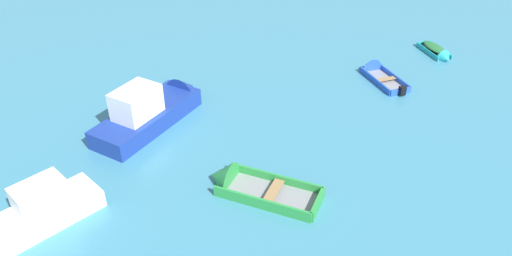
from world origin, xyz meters
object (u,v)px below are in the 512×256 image
(motor_launch_deep_blue_back_row_right, at_px, (153,108))
(rowboat_blue_distant_center, at_px, (375,72))
(rowboat_turquoise_near_left, at_px, (438,53))
(rowboat_green_back_row_center, at_px, (240,184))
(motor_launch_white_far_back, at_px, (21,222))

(motor_launch_deep_blue_back_row_right, bearing_deg, rowboat_blue_distant_center, 15.86)
(motor_launch_deep_blue_back_row_right, height_order, rowboat_turquoise_near_left, motor_launch_deep_blue_back_row_right)
(rowboat_turquoise_near_left, bearing_deg, motor_launch_deep_blue_back_row_right, -162.27)
(rowboat_blue_distant_center, bearing_deg, rowboat_green_back_row_center, -133.86)
(motor_launch_deep_blue_back_row_right, relative_size, motor_launch_white_far_back, 1.21)
(motor_launch_deep_blue_back_row_right, relative_size, rowboat_blue_distant_center, 1.63)
(rowboat_turquoise_near_left, relative_size, rowboat_blue_distant_center, 0.74)
(motor_launch_white_far_back, xyz_separation_m, rowboat_blue_distant_center, (16.70, 10.66, -0.41))
(motor_launch_white_far_back, distance_m, rowboat_blue_distant_center, 19.82)
(rowboat_turquoise_near_left, xyz_separation_m, motor_launch_white_far_back, (-21.44, -12.62, 0.35))
(rowboat_green_back_row_center, distance_m, rowboat_blue_distant_center, 12.62)
(rowboat_turquoise_near_left, height_order, rowboat_blue_distant_center, rowboat_blue_distant_center)
(motor_launch_white_far_back, relative_size, rowboat_blue_distant_center, 1.35)
(rowboat_green_back_row_center, xyz_separation_m, motor_launch_white_far_back, (-7.96, -1.56, 0.35))
(motor_launch_white_far_back, height_order, rowboat_blue_distant_center, motor_launch_white_far_back)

